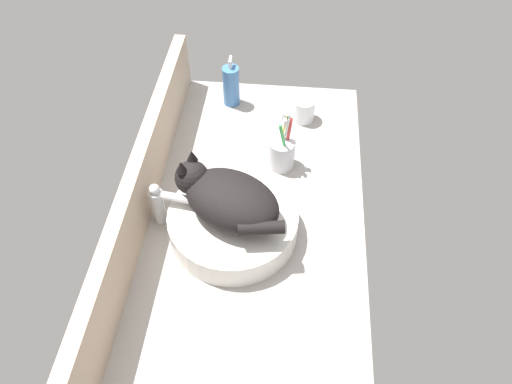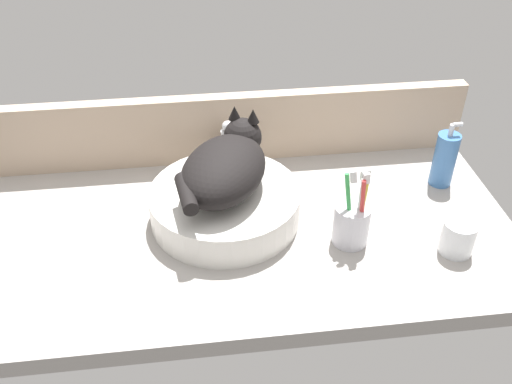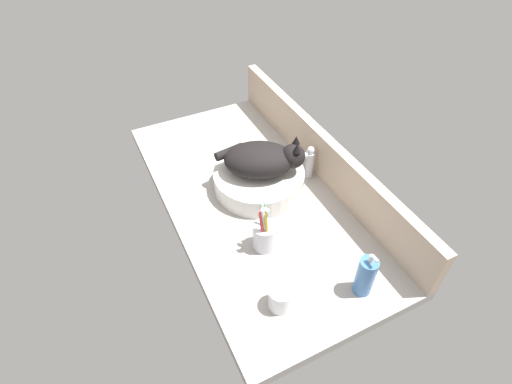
{
  "view_description": "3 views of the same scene",
  "coord_description": "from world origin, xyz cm",
  "px_view_note": "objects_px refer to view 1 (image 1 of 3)",
  "views": [
    {
      "loc": [
        -80.38,
        -9.25,
        106.58
      ],
      "look_at": [
        4.65,
        -1.24,
        7.84
      ],
      "focal_mm": 35.0,
      "sensor_mm": 36.0,
      "label": 1
    },
    {
      "loc": [
        -8.56,
        -96.15,
        82.05
      ],
      "look_at": [
        3.04,
        -2.56,
        11.62
      ],
      "focal_mm": 40.0,
      "sensor_mm": 36.0,
      "label": 2
    },
    {
      "loc": [
        94.97,
        -45.51,
        102.47
      ],
      "look_at": [
        8.24,
        -2.85,
        9.83
      ],
      "focal_mm": 28.0,
      "sensor_mm": 36.0,
      "label": 3
    }
  ],
  "objects_px": {
    "faucet": "(161,202)",
    "toothbrush_cup": "(282,152)",
    "cat": "(227,198)",
    "sink_basin": "(233,223)",
    "water_glass": "(304,111)",
    "soap_dispenser": "(231,86)"
  },
  "relations": [
    {
      "from": "cat",
      "to": "water_glass",
      "type": "xyz_separation_m",
      "value": [
        0.47,
        -0.18,
        -0.1
      ]
    },
    {
      "from": "cat",
      "to": "faucet",
      "type": "bearing_deg",
      "value": 84.05
    },
    {
      "from": "cat",
      "to": "faucet",
      "type": "height_order",
      "value": "cat"
    },
    {
      "from": "sink_basin",
      "to": "cat",
      "type": "xyz_separation_m",
      "value": [
        0.01,
        0.01,
        0.1
      ]
    },
    {
      "from": "sink_basin",
      "to": "toothbrush_cup",
      "type": "relative_size",
      "value": 1.79
    },
    {
      "from": "cat",
      "to": "soap_dispenser",
      "type": "distance_m",
      "value": 0.54
    },
    {
      "from": "faucet",
      "to": "soap_dispenser",
      "type": "distance_m",
      "value": 0.52
    },
    {
      "from": "faucet",
      "to": "water_glass",
      "type": "bearing_deg",
      "value": -38.51
    },
    {
      "from": "toothbrush_cup",
      "to": "water_glass",
      "type": "relative_size",
      "value": 2.49
    },
    {
      "from": "faucet",
      "to": "toothbrush_cup",
      "type": "distance_m",
      "value": 0.38
    },
    {
      "from": "soap_dispenser",
      "to": "water_glass",
      "type": "xyz_separation_m",
      "value": [
        -0.06,
        -0.24,
        -0.04
      ]
    },
    {
      "from": "soap_dispenser",
      "to": "water_glass",
      "type": "relative_size",
      "value": 2.24
    },
    {
      "from": "soap_dispenser",
      "to": "toothbrush_cup",
      "type": "height_order",
      "value": "toothbrush_cup"
    },
    {
      "from": "toothbrush_cup",
      "to": "soap_dispenser",
      "type": "bearing_deg",
      "value": 33.72
    },
    {
      "from": "soap_dispenser",
      "to": "toothbrush_cup",
      "type": "relative_size",
      "value": 0.9
    },
    {
      "from": "cat",
      "to": "toothbrush_cup",
      "type": "bearing_deg",
      "value": -25.77
    },
    {
      "from": "sink_basin",
      "to": "toothbrush_cup",
      "type": "height_order",
      "value": "toothbrush_cup"
    },
    {
      "from": "toothbrush_cup",
      "to": "sink_basin",
      "type": "bearing_deg",
      "value": 157.0
    },
    {
      "from": "faucet",
      "to": "toothbrush_cup",
      "type": "height_order",
      "value": "toothbrush_cup"
    },
    {
      "from": "soap_dispenser",
      "to": "toothbrush_cup",
      "type": "bearing_deg",
      "value": -146.28
    },
    {
      "from": "cat",
      "to": "soap_dispenser",
      "type": "xyz_separation_m",
      "value": [
        0.53,
        0.06,
        -0.06
      ]
    },
    {
      "from": "sink_basin",
      "to": "cat",
      "type": "height_order",
      "value": "cat"
    }
  ]
}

